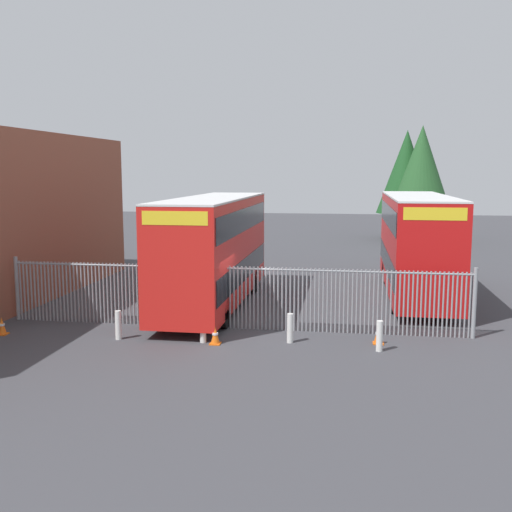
# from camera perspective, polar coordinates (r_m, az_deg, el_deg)

# --- Properties ---
(ground_plane) EXTENTS (100.00, 100.00, 0.00)m
(ground_plane) POSITION_cam_1_polar(r_m,az_deg,el_deg) (28.76, 1.25, -2.84)
(ground_plane) COLOR #3D3D42
(palisade_fence) EXTENTS (16.29, 0.14, 2.35)m
(palisade_fence) POSITION_cam_1_polar(r_m,az_deg,el_deg) (20.83, -2.31, -3.75)
(palisade_fence) COLOR gray
(palisade_fence) RESTS_ON ground
(double_decker_bus_near_gate) EXTENTS (2.54, 10.81, 4.42)m
(double_decker_bus_near_gate) POSITION_cam_1_polar(r_m,az_deg,el_deg) (24.15, -4.01, 0.87)
(double_decker_bus_near_gate) COLOR red
(double_decker_bus_near_gate) RESTS_ON ground
(double_decker_bus_behind_fence_left) EXTENTS (2.54, 10.81, 4.42)m
(double_decker_bus_behind_fence_left) POSITION_cam_1_polar(r_m,az_deg,el_deg) (26.88, 15.07, 1.34)
(double_decker_bus_behind_fence_left) COLOR red
(double_decker_bus_behind_fence_left) RESTS_ON ground
(bollard_near_left) EXTENTS (0.20, 0.20, 0.95)m
(bollard_near_left) POSITION_cam_1_polar(r_m,az_deg,el_deg) (20.13, -12.99, -6.43)
(bollard_near_left) COLOR silver
(bollard_near_left) RESTS_ON ground
(bollard_center_front) EXTENTS (0.20, 0.20, 0.95)m
(bollard_center_front) POSITION_cam_1_polar(r_m,az_deg,el_deg) (19.34, -5.07, -6.85)
(bollard_center_front) COLOR silver
(bollard_center_front) RESTS_ON ground
(bollard_near_right) EXTENTS (0.20, 0.20, 0.95)m
(bollard_near_right) POSITION_cam_1_polar(r_m,az_deg,el_deg) (19.27, 3.27, -6.88)
(bollard_near_right) COLOR silver
(bollard_near_right) RESTS_ON ground
(bollard_far_right) EXTENTS (0.20, 0.20, 0.95)m
(bollard_far_right) POSITION_cam_1_polar(r_m,az_deg,el_deg) (18.74, 11.69, -7.48)
(bollard_far_right) COLOR silver
(bollard_far_right) RESTS_ON ground
(traffic_cone_by_gate) EXTENTS (0.34, 0.34, 0.59)m
(traffic_cone_by_gate) POSITION_cam_1_polar(r_m,az_deg,el_deg) (19.55, 11.59, -7.38)
(traffic_cone_by_gate) COLOR orange
(traffic_cone_by_gate) RESTS_ON ground
(traffic_cone_mid_forecourt) EXTENTS (0.34, 0.34, 0.59)m
(traffic_cone_mid_forecourt) POSITION_cam_1_polar(r_m,az_deg,el_deg) (19.16, -3.91, -7.55)
(traffic_cone_mid_forecourt) COLOR orange
(traffic_cone_mid_forecourt) RESTS_ON ground
(traffic_cone_near_kerb) EXTENTS (0.34, 0.34, 0.59)m
(traffic_cone_near_kerb) POSITION_cam_1_polar(r_m,az_deg,el_deg) (21.94, -23.06, -6.17)
(traffic_cone_near_kerb) COLOR orange
(traffic_cone_near_kerb) RESTS_ON ground
(tree_tall_back) EXTENTS (4.60, 4.60, 8.95)m
(tree_tall_back) POSITION_cam_1_polar(r_m,az_deg,el_deg) (48.29, 15.49, 8.03)
(tree_tall_back) COLOR #4C3823
(tree_tall_back) RESTS_ON ground
(tree_short_side) EXTENTS (4.59, 4.59, 8.69)m
(tree_short_side) POSITION_cam_1_polar(r_m,az_deg,el_deg) (49.55, 14.13, 7.78)
(tree_short_side) COLOR #4C3823
(tree_short_side) RESTS_ON ground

